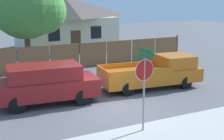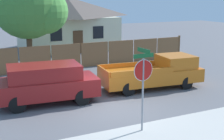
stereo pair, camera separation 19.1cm
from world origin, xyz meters
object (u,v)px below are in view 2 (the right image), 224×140
(oak_tree, at_px, (31,6))
(orange_pickup, at_px, (156,73))
(house, at_px, (67,22))
(red_suv, at_px, (47,83))
(stop_sign, at_px, (143,76))

(oak_tree, xyz_separation_m, orange_pickup, (4.87, -8.15, -3.44))
(house, height_order, orange_pickup, house)
(red_suv, relative_size, stop_sign, 1.55)
(red_suv, height_order, stop_sign, stop_sign)
(stop_sign, bearing_deg, red_suv, 114.18)
(oak_tree, bearing_deg, stop_sign, -84.21)
(house, bearing_deg, stop_sign, -99.77)
(stop_sign, bearing_deg, house, 76.79)
(orange_pickup, bearing_deg, house, 96.33)
(red_suv, height_order, orange_pickup, red_suv)
(oak_tree, height_order, stop_sign, oak_tree)
(oak_tree, relative_size, red_suv, 1.42)
(red_suv, relative_size, orange_pickup, 0.84)
(oak_tree, distance_m, orange_pickup, 10.10)
(orange_pickup, bearing_deg, stop_sign, -122.77)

